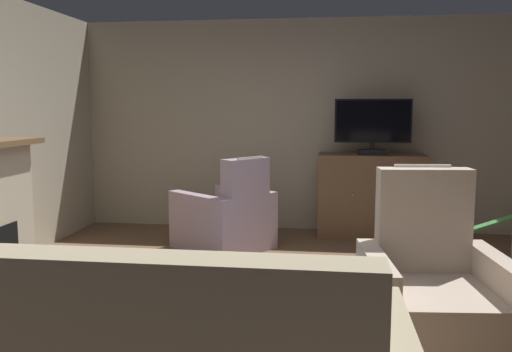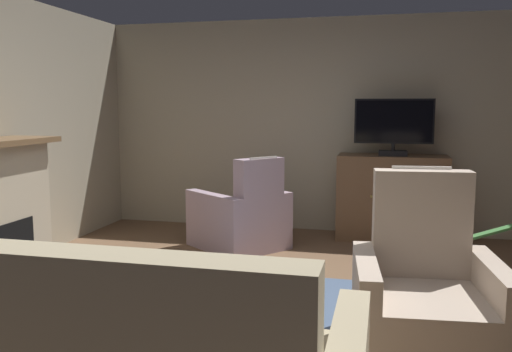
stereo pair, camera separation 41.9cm
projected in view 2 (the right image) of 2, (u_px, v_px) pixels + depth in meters
ground_plane at (264, 317)px, 4.05m from camera, size 5.96×6.42×0.04m
wall_back at (316, 126)px, 6.73m from camera, size 5.96×0.10×2.63m
rug_central at (281, 309)px, 4.15m from camera, size 2.61×1.63×0.01m
tv_cabinet at (391, 200)px, 6.29m from camera, size 1.25×0.55×1.00m
television at (394, 125)px, 6.12m from camera, size 0.89×0.20×0.65m
coffee_table at (204, 281)px, 3.62m from camera, size 0.97×0.49×0.45m
tv_remote at (228, 278)px, 3.45m from camera, size 0.07×0.17×0.02m
folded_newspaper at (184, 268)px, 3.70m from camera, size 0.30×0.22×0.01m
armchair_in_far_corner at (426, 298)px, 3.44m from camera, size 0.98×0.98×1.15m
armchair_facing_sofa at (241, 219)px, 5.93m from camera, size 1.21×1.19×1.04m
cat at (154, 276)px, 4.63m from camera, size 0.62×0.33×0.22m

